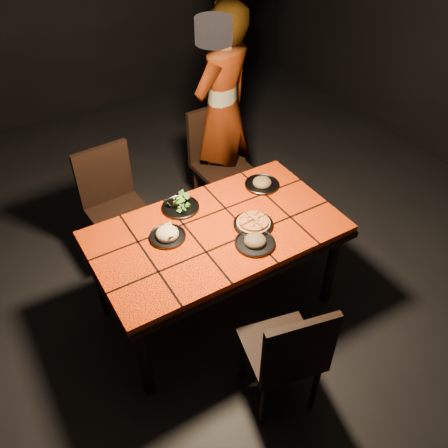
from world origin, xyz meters
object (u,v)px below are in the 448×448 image
diner (223,112)px  plate_pasta (167,235)px  dining_table (216,238)px  chair_far_left (113,199)px  chair_near (288,353)px  chair_far_right (217,155)px  plate_pizza (253,223)px

diner → plate_pasta: (-1.01, -1.01, -0.12)m
dining_table → chair_far_left: size_ratio=1.70×
chair_near → chair_far_right: bearing=-96.6°
chair_near → plate_pizza: (0.28, 0.78, 0.25)m
diner → plate_pasta: diner is taller
dining_table → diner: bearing=57.2°
chair_far_right → plate_pasta: size_ratio=4.08×
dining_table → chair_near: (-0.05, -0.87, -0.15)m
chair_far_left → chair_far_right: size_ratio=1.00×
plate_pizza → plate_pasta: plate_pasta is taller
chair_far_right → dining_table: bearing=-122.5°
dining_table → chair_far_right: (0.60, 1.02, -0.13)m
dining_table → plate_pizza: bearing=-22.2°
diner → plate_pizza: 1.30m
plate_pizza → plate_pasta: (-0.53, 0.18, 0.00)m
chair_far_right → diner: size_ratio=0.54×
dining_table → chair_far_right: 1.19m
plate_pizza → diner: bearing=67.9°
chair_near → chair_far_right: (0.66, 1.89, 0.03)m
chair_far_left → chair_far_right: 1.00m
chair_far_right → plate_pasta: chair_far_right is taller
chair_far_right → plate_pizza: size_ratio=3.64×
chair_near → chair_far_left: size_ratio=0.96×
dining_table → plate_pizza: plate_pizza is taller
plate_pasta → chair_near: bearing=-75.4°
plate_pasta → dining_table: bearing=-16.6°
chair_near → chair_far_left: chair_far_left is taller
chair_far_right → plate_pasta: bearing=-136.1°
chair_near → plate_pasta: bearing=-62.8°
dining_table → plate_pasta: bearing=163.4°
chair_far_left → plate_pizza: size_ratio=3.63×
diner → plate_pizza: bearing=46.7°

